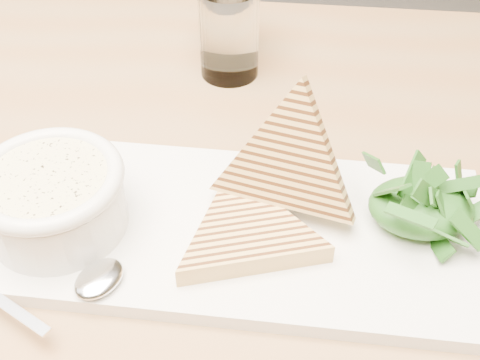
{
  "coord_description": "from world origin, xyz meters",
  "views": [
    {
      "loc": [
        0.27,
        -0.36,
        1.15
      ],
      "look_at": [
        0.26,
        0.03,
        0.79
      ],
      "focal_mm": 45.0,
      "sensor_mm": 36.0,
      "label": 1
    }
  ],
  "objects_px": {
    "platter": "(239,229)",
    "glass_far": "(232,11)",
    "glass_near": "(229,33)",
    "table_top": "(216,193)",
    "soup_bowl": "(55,204)"
  },
  "relations": [
    {
      "from": "platter",
      "to": "glass_far",
      "type": "height_order",
      "value": "glass_far"
    },
    {
      "from": "platter",
      "to": "glass_near",
      "type": "distance_m",
      "value": 0.28
    },
    {
      "from": "table_top",
      "to": "soup_bowl",
      "type": "bearing_deg",
      "value": -148.91
    },
    {
      "from": "table_top",
      "to": "glass_near",
      "type": "height_order",
      "value": "glass_near"
    },
    {
      "from": "platter",
      "to": "soup_bowl",
      "type": "height_order",
      "value": "soup_bowl"
    },
    {
      "from": "soup_bowl",
      "to": "glass_far",
      "type": "xyz_separation_m",
      "value": [
        0.14,
        0.33,
        0.01
      ]
    },
    {
      "from": "table_top",
      "to": "glass_near",
      "type": "distance_m",
      "value": 0.21
    },
    {
      "from": "table_top",
      "to": "glass_near",
      "type": "bearing_deg",
      "value": 88.34
    },
    {
      "from": "glass_near",
      "to": "platter",
      "type": "bearing_deg",
      "value": -85.62
    },
    {
      "from": "platter",
      "to": "table_top",
      "type": "bearing_deg",
      "value": 109.16
    },
    {
      "from": "glass_far",
      "to": "platter",
      "type": "bearing_deg",
      "value": -86.48
    },
    {
      "from": "soup_bowl",
      "to": "glass_near",
      "type": "xyz_separation_m",
      "value": [
        0.14,
        0.28,
        0.01
      ]
    },
    {
      "from": "platter",
      "to": "glass_far",
      "type": "bearing_deg",
      "value": 93.52
    },
    {
      "from": "table_top",
      "to": "platter",
      "type": "distance_m",
      "value": 0.08
    },
    {
      "from": "glass_near",
      "to": "soup_bowl",
      "type": "bearing_deg",
      "value": -116.84
    }
  ]
}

